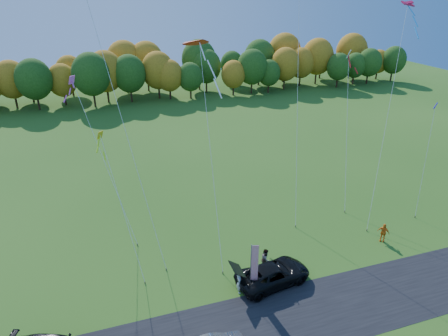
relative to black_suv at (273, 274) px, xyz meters
name	(u,v)px	position (x,y,z in m)	size (l,w,h in m)	color
ground	(249,284)	(-1.77, 0.34, -0.80)	(160.00, 160.00, 0.00)	#275616
asphalt_strip	(271,324)	(-1.77, -3.66, -0.79)	(90.00, 6.00, 0.01)	black
tree_line	(145,100)	(-1.77, 55.34, -0.80)	(116.00, 12.00, 10.00)	#1E4711
black_suv	(273,274)	(0.00, 0.00, 0.00)	(2.65, 5.74, 1.59)	black
person_tailgate_a	(239,283)	(-2.75, -0.15, 0.03)	(0.61, 0.40, 1.66)	silver
person_tailgate_b	(266,259)	(0.13, 1.68, 0.11)	(0.88, 0.69, 1.81)	gray
person_east	(383,233)	(11.34, 1.92, 0.07)	(1.02, 0.42, 1.74)	orange
feather_flag	(254,264)	(-1.81, -0.48, 1.78)	(0.54, 0.18, 4.21)	#999999
kite_delta_blue	(117,104)	(-9.40, 8.30, 11.64)	(5.50, 9.79, 25.68)	#4C3F33
kite_parafoil_orange	(298,69)	(7.18, 11.72, 12.55)	(5.60, 11.44, 26.96)	#4C3F33
kite_delta_red	(210,141)	(-2.78, 6.84, 8.46)	(2.57, 9.52, 17.76)	#4C3F33
kite_parafoil_rainbow	(388,114)	(14.81, 7.84, 8.72)	(9.00, 8.96, 19.35)	#4C3F33
kite_diamond_yellow	(122,207)	(-10.06, 5.75, 4.40)	(2.32, 6.29, 10.72)	#4C3F33
kite_diamond_white	(347,131)	(12.63, 10.68, 6.33)	(3.93, 7.90, 14.81)	#4C3F33
kite_diamond_pink	(105,163)	(-10.82, 10.77, 5.99)	(4.06, 6.27, 14.06)	#4C3F33
kite_diamond_blue_low	(425,162)	(17.96, 5.39, 4.40)	(2.66, 3.09, 10.82)	#4C3F33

